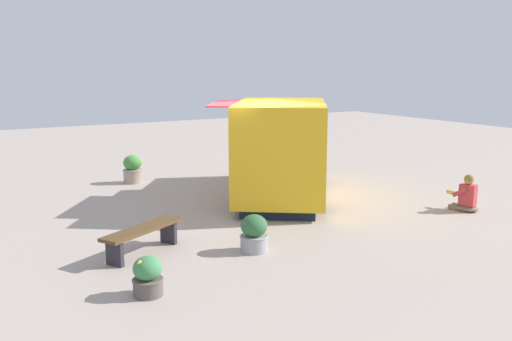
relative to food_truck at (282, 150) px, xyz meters
name	(u,v)px	position (x,y,z in m)	size (l,w,h in m)	color
ground_plane	(254,206)	(0.56, -1.12, -1.17)	(40.00, 40.00, 0.00)	#AC9C90
food_truck	(282,150)	(0.00, 0.00, 0.00)	(5.32, 4.65, 2.42)	gold
person_customer	(466,197)	(3.37, 2.84, -0.84)	(0.82, 0.57, 0.85)	#736251
planter_flowering_near	(133,169)	(-3.49, -2.73, -0.78)	(0.55, 0.55, 0.79)	gray
planter_flowering_far	(148,276)	(4.31, -5.09, -0.88)	(0.46, 0.46, 0.59)	#544C48
planter_flowering_side	(254,233)	(3.39, -2.78, -0.84)	(0.52, 0.52, 0.68)	gray
plaza_bench	(143,234)	(2.52, -4.53, -0.80)	(1.20, 1.72, 0.49)	#52391F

